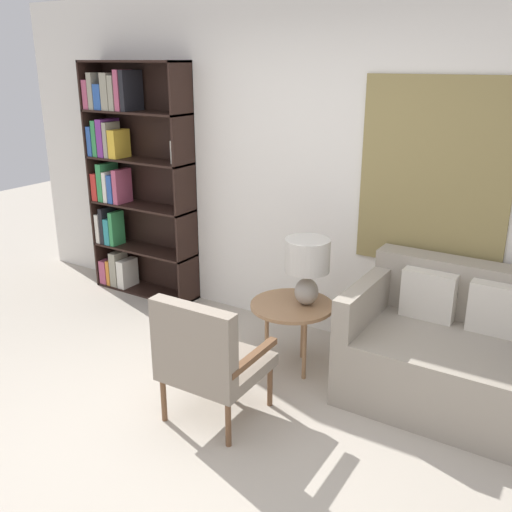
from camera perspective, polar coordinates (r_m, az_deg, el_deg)
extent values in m
plane|color=#B2A899|center=(3.54, -10.36, -19.11)|extent=(14.00, 14.00, 0.00)
cube|color=white|center=(4.55, 6.14, 8.57)|extent=(6.40, 0.06, 2.70)
cube|color=olive|center=(4.18, 17.29, 7.70)|extent=(1.05, 0.02, 1.34)
cube|color=black|center=(5.81, -15.37, 7.60)|extent=(0.02, 0.30, 2.17)
cube|color=black|center=(5.09, -7.10, 6.58)|extent=(0.02, 0.30, 2.17)
cube|color=black|center=(5.33, -12.30, 18.50)|extent=(1.09, 0.30, 0.02)
cube|color=black|center=(5.75, -10.81, -3.37)|extent=(1.09, 0.30, 0.02)
cube|color=black|center=(5.54, -10.47, 7.43)|extent=(1.09, 0.01, 2.17)
cube|color=black|center=(5.60, -11.08, 0.69)|extent=(1.09, 0.30, 0.02)
cube|color=#B24C6B|center=(5.98, -14.57, -1.43)|extent=(0.09, 0.17, 0.24)
cube|color=orange|center=(5.94, -13.88, -1.42)|extent=(0.04, 0.22, 0.25)
cube|color=gray|center=(5.86, -13.55, -1.20)|extent=(0.08, 0.18, 0.35)
cube|color=silver|center=(5.82, -12.72, -1.64)|extent=(0.09, 0.22, 0.28)
cube|color=black|center=(5.48, -11.36, 4.95)|extent=(1.09, 0.30, 0.02)
cube|color=silver|center=(5.86, -15.00, 2.79)|extent=(0.05, 0.18, 0.29)
cube|color=black|center=(5.81, -14.57, 3.04)|extent=(0.05, 0.20, 0.36)
cube|color=teal|center=(5.78, -14.13, 2.47)|extent=(0.07, 0.19, 0.26)
cube|color=#338C4C|center=(5.71, -13.76, 2.71)|extent=(0.05, 0.17, 0.33)
cube|color=black|center=(5.40, -11.66, 9.37)|extent=(1.09, 0.30, 0.02)
cube|color=red|center=(5.77, -15.11, 6.80)|extent=(0.07, 0.23, 0.26)
cube|color=#338C4C|center=(5.71, -14.59, 7.21)|extent=(0.06, 0.24, 0.36)
cube|color=silver|center=(5.66, -14.19, 6.79)|extent=(0.05, 0.21, 0.29)
cube|color=#2D56A8|center=(5.62, -13.66, 6.64)|extent=(0.06, 0.23, 0.27)
cube|color=#B24C6B|center=(5.56, -13.24, 6.82)|extent=(0.06, 0.21, 0.32)
cylinder|color=white|center=(5.16, -7.64, 5.35)|extent=(0.08, 0.08, 0.17)
cube|color=black|center=(5.35, -11.97, 13.90)|extent=(1.09, 0.30, 0.02)
cube|color=#2D56A8|center=(5.69, -15.69, 11.04)|extent=(0.06, 0.19, 0.27)
cube|color=#338C4C|center=(5.63, -15.34, 11.29)|extent=(0.05, 0.17, 0.33)
cube|color=#7A338C|center=(5.60, -14.54, 11.39)|extent=(0.07, 0.24, 0.35)
cube|color=gray|center=(5.53, -14.23, 11.20)|extent=(0.05, 0.18, 0.32)
cube|color=gold|center=(5.49, -13.53, 10.86)|extent=(0.09, 0.21, 0.26)
cylinder|color=beige|center=(5.08, -7.98, 10.23)|extent=(0.11, 0.11, 0.20)
cube|color=#B24C6B|center=(5.66, -15.89, 15.29)|extent=(0.06, 0.24, 0.26)
cube|color=gray|center=(5.59, -15.64, 15.60)|extent=(0.06, 0.18, 0.32)
cube|color=#2D56A8|center=(5.56, -14.75, 15.15)|extent=(0.09, 0.24, 0.23)
cube|color=gray|center=(5.47, -14.25, 15.66)|extent=(0.09, 0.20, 0.32)
cube|color=gray|center=(5.42, -13.58, 15.57)|extent=(0.06, 0.21, 0.30)
cube|color=#B24C6B|center=(5.36, -13.11, 15.83)|extent=(0.05, 0.19, 0.35)
cube|color=black|center=(5.33, -12.36, 15.85)|extent=(0.05, 0.25, 0.35)
cylinder|color=#334C6B|center=(5.03, -8.07, 14.77)|extent=(0.08, 0.08, 0.15)
cylinder|color=brown|center=(3.83, 1.40, -12.79)|extent=(0.04, 0.04, 0.30)
cylinder|color=brown|center=(4.06, -4.69, -10.87)|extent=(0.04, 0.04, 0.30)
cylinder|color=brown|center=(3.48, -2.80, -16.42)|extent=(0.04, 0.04, 0.30)
cylinder|color=brown|center=(3.73, -9.21, -13.98)|extent=(0.04, 0.04, 0.30)
cube|color=gray|center=(3.67, -3.89, -10.92)|extent=(0.58, 0.58, 0.08)
cube|color=gray|center=(3.37, -6.31, -8.59)|extent=(0.57, 0.11, 0.46)
cube|color=brown|center=(3.47, -0.31, -10.07)|extent=(0.06, 0.51, 0.04)
cube|color=brown|center=(3.74, -7.29, -7.95)|extent=(0.06, 0.51, 0.04)
cube|color=#9E9384|center=(4.00, 21.70, -11.35)|extent=(1.73, 0.93, 0.47)
cube|color=#9E9384|center=(4.15, 23.44, -3.79)|extent=(1.73, 0.20, 0.41)
cube|color=#9E9384|center=(4.02, 11.12, -4.19)|extent=(0.12, 0.93, 0.28)
cube|color=beige|center=(4.10, 16.85, -3.76)|extent=(0.36, 0.12, 0.34)
cube|color=beige|center=(4.02, 23.01, -4.95)|extent=(0.36, 0.12, 0.34)
cylinder|color=#99704C|center=(4.11, 3.62, -4.96)|extent=(0.60, 0.60, 0.03)
cylinder|color=#99704C|center=(4.36, 4.69, -7.22)|extent=(0.03, 0.03, 0.49)
cylinder|color=#99704C|center=(4.22, 1.08, -8.12)|extent=(0.03, 0.03, 0.49)
cylinder|color=#99704C|center=(4.08, 4.86, -9.15)|extent=(0.03, 0.03, 0.49)
ellipsoid|color=#A59E93|center=(4.07, 5.07, -3.55)|extent=(0.17, 0.17, 0.19)
cylinder|color=tan|center=(4.02, 5.12, -1.88)|extent=(0.02, 0.02, 0.06)
cylinder|color=beige|center=(3.97, 5.18, 0.08)|extent=(0.31, 0.31, 0.23)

